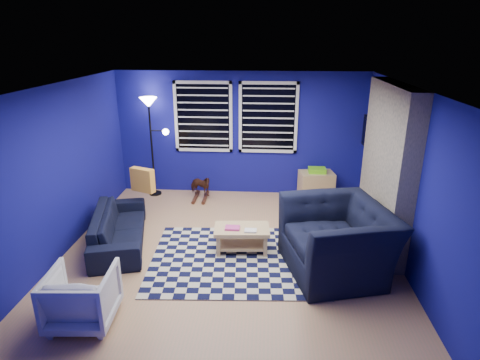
% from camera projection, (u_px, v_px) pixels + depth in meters
% --- Properties ---
extents(floor, '(5.00, 5.00, 0.00)m').
position_uv_depth(floor, '(229.00, 251.00, 6.21)').
color(floor, tan).
rests_on(floor, ground).
extents(ceiling, '(5.00, 5.00, 0.00)m').
position_uv_depth(ceiling, '(228.00, 86.00, 5.36)').
color(ceiling, white).
rests_on(ceiling, wall_back).
extents(wall_back, '(5.00, 0.00, 5.00)m').
position_uv_depth(wall_back, '(241.00, 134.00, 8.13)').
color(wall_back, navy).
rests_on(wall_back, floor).
extents(wall_left, '(0.00, 5.00, 5.00)m').
position_uv_depth(wall_left, '(61.00, 170.00, 5.95)').
color(wall_left, navy).
rests_on(wall_left, floor).
extents(wall_right, '(0.00, 5.00, 5.00)m').
position_uv_depth(wall_right, '(406.00, 179.00, 5.61)').
color(wall_right, navy).
rests_on(wall_right, floor).
extents(fireplace, '(0.65, 2.00, 2.50)m').
position_uv_depth(fireplace, '(386.00, 171.00, 6.11)').
color(fireplace, gray).
rests_on(fireplace, floor).
extents(window_left, '(1.17, 0.06, 1.42)m').
position_uv_depth(window_left, '(203.00, 117.00, 8.02)').
color(window_left, black).
rests_on(window_left, wall_back).
extents(window_right, '(1.17, 0.06, 1.42)m').
position_uv_depth(window_right, '(268.00, 118.00, 7.93)').
color(window_right, black).
rests_on(window_right, wall_back).
extents(tv, '(0.07, 1.00, 0.58)m').
position_uv_depth(tv, '(370.00, 135.00, 7.44)').
color(tv, black).
rests_on(tv, wall_right).
extents(rug, '(2.61, 2.14, 0.02)m').
position_uv_depth(rug, '(236.00, 259.00, 5.97)').
color(rug, black).
rests_on(rug, floor).
extents(sofa, '(2.01, 1.20, 0.55)m').
position_uv_depth(sofa, '(119.00, 227.00, 6.35)').
color(sofa, black).
rests_on(sofa, floor).
extents(armchair_big, '(1.76, 1.62, 0.96)m').
position_uv_depth(armchair_big, '(337.00, 239.00, 5.55)').
color(armchair_big, black).
rests_on(armchair_big, floor).
extents(armchair_bent, '(0.77, 0.79, 0.67)m').
position_uv_depth(armchair_bent, '(82.00, 297.00, 4.57)').
color(armchair_bent, gray).
rests_on(armchair_bent, floor).
extents(rocking_horse, '(0.42, 0.56, 0.43)m').
position_uv_depth(rocking_horse, '(200.00, 186.00, 8.08)').
color(rocking_horse, '#472616').
rests_on(rocking_horse, floor).
extents(coffee_table, '(0.86, 0.54, 0.42)m').
position_uv_depth(coffee_table, '(242.00, 234.00, 6.10)').
color(coffee_table, '#D2B676').
rests_on(coffee_table, rug).
extents(cabinet, '(0.73, 0.55, 0.65)m').
position_uv_depth(cabinet, '(316.00, 185.00, 8.11)').
color(cabinet, '#D2B676').
rests_on(cabinet, floor).
extents(floor_lamp, '(0.55, 0.34, 2.01)m').
position_uv_depth(floor_lamp, '(151.00, 116.00, 7.86)').
color(floor_lamp, black).
rests_on(floor_lamp, floor).
extents(throw_pillow, '(0.46, 0.29, 0.42)m').
position_uv_depth(throw_pillow, '(143.00, 180.00, 7.00)').
color(throw_pillow, gold).
rests_on(throw_pillow, sofa).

